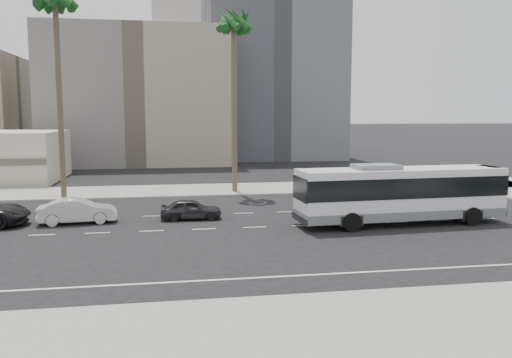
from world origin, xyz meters
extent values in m
plane|color=black|center=(0.00, 0.00, 0.00)|extent=(700.00, 700.00, 0.00)
cube|color=gray|center=(0.00, 15.50, 0.07)|extent=(120.00, 7.00, 0.15)
cube|color=gray|center=(0.00, -15.50, 0.07)|extent=(120.00, 7.00, 0.15)
cube|color=gray|center=(-12.00, 45.00, 9.00)|extent=(24.00, 18.00, 18.00)
cube|color=#4D5057|center=(8.00, 52.00, 13.00)|extent=(20.00, 20.00, 26.00)
cube|color=silver|center=(-2.00, 250.00, 22.00)|extent=(42.00, 42.00, 44.00)
cube|color=silver|center=(-2.00, 250.00, 60.00)|extent=(26.00, 26.00, 32.00)
cube|color=slate|center=(45.00, 230.00, 35.00)|extent=(26.00, 26.00, 70.00)
cube|color=slate|center=(70.00, 260.00, 30.00)|extent=(22.00, 22.00, 60.00)
cube|color=white|center=(5.97, -0.41, 1.98)|extent=(12.91, 3.51, 2.86)
cube|color=black|center=(5.97, -0.41, 2.37)|extent=(12.97, 3.57, 1.21)
cube|color=slate|center=(5.97, -0.41, 0.72)|extent=(12.93, 3.55, 0.55)
cube|color=slate|center=(4.32, -0.41, 3.52)|extent=(2.74, 1.90, 0.33)
cube|color=#262628|center=(12.03, -0.41, 3.25)|extent=(0.77, 2.02, 0.33)
cylinder|color=black|center=(10.04, -1.82, 0.55)|extent=(1.10, 0.33, 1.10)
cylinder|color=black|center=(10.04, 0.99, 0.55)|extent=(1.10, 0.33, 1.10)
cylinder|color=black|center=(2.23, -1.82, 0.55)|extent=(1.10, 0.33, 1.10)
cylinder|color=black|center=(2.23, 0.99, 0.55)|extent=(1.10, 0.33, 1.10)
imported|color=#28282B|center=(-6.61, 3.08, 0.66)|extent=(1.64, 3.90, 1.32)
imported|color=silver|center=(-13.56, 3.05, 0.77)|extent=(2.08, 4.81, 1.54)
cylinder|color=brown|center=(-2.42, 13.84, 6.96)|extent=(0.38, 0.38, 13.92)
cylinder|color=brown|center=(-16.23, 12.81, 7.55)|extent=(0.47, 0.47, 15.10)
camera|label=1|loc=(-7.92, -29.70, 6.64)|focal=36.28mm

